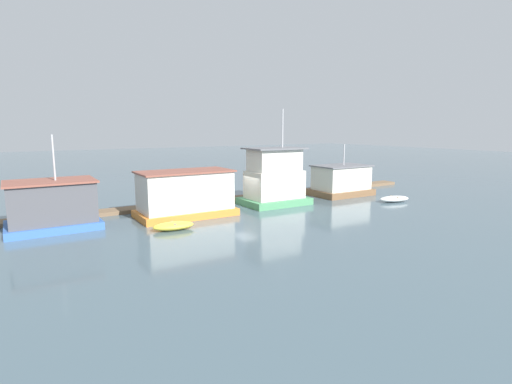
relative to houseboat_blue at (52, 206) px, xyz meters
name	(u,v)px	position (x,y,z in m)	size (l,w,h in m)	color
ground_plane	(250,207)	(14.66, -0.49, -1.55)	(200.00, 200.00, 0.00)	#475B66
dock_walkway	(231,199)	(14.66, 2.84, -1.40)	(42.40, 1.65, 0.30)	brown
houseboat_blue	(52,206)	(0.00, 0.00, 0.00)	(5.60, 4.00, 6.12)	#3866B7
houseboat_orange	(186,194)	(8.82, -0.94, 0.11)	(7.14, 3.79, 3.42)	orange
houseboat_green	(274,179)	(17.08, -0.57, 0.63)	(5.52, 3.89, 8.12)	#4C9360
houseboat_brown	(341,181)	(25.33, -0.09, -0.14)	(5.74, 3.77, 4.97)	brown
dinghy_yellow	(173,226)	(6.56, -4.40, -1.28)	(2.78, 1.53, 0.54)	yellow
dinghy_white	(394,199)	(26.82, -5.30, -1.28)	(3.11, 1.88, 0.54)	white
mooring_post_far_left	(362,179)	(30.17, 1.76, -0.47)	(0.24, 0.24, 2.16)	#846B4C
mooring_post_far_right	(212,196)	(12.28, 1.76, -0.74)	(0.22, 0.22, 1.61)	#846B4C
mooring_post_near_right	(312,188)	(23.25, 1.76, -0.89)	(0.24, 0.24, 1.32)	#846B4C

